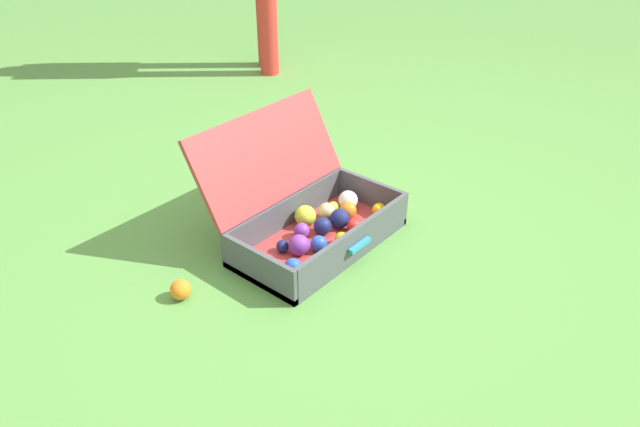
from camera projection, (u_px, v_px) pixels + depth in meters
ground_plane at (323, 241)px, 2.26m from camera, size 16.00×16.00×0.00m
open_suitcase at (310, 214)px, 2.23m from camera, size 0.66×0.54×0.45m
stray_ball_on_grass at (181, 290)px, 1.96m from camera, size 0.07×0.07×0.07m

